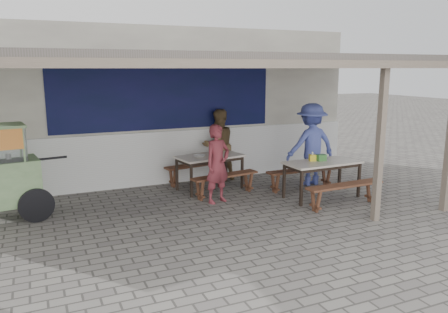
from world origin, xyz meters
TOP-DOWN VIEW (x-y plane):
  - ground at (0.00, 0.00)m, footprint 60.00×60.00m
  - back_wall at (-0.00, 3.58)m, footprint 9.00×1.28m
  - warung_roof at (0.02, 0.90)m, footprint 9.00×4.21m
  - table_left at (0.47, 2.09)m, footprint 1.50×0.98m
  - bench_left_street at (0.57, 1.50)m, footprint 1.52×0.53m
  - bench_left_wall at (0.37, 2.68)m, footprint 1.52×0.53m
  - table_right at (2.31, 0.60)m, footprint 1.56×0.76m
  - bench_right_street at (2.33, -0.10)m, footprint 1.65×0.33m
  - bench_right_wall at (2.29, 1.29)m, footprint 1.65×0.33m
  - patron_street_side at (0.26, 1.16)m, footprint 0.65×0.52m
  - patron_wall_side at (0.95, 2.75)m, footprint 0.90×0.75m
  - patron_right_table at (2.71, 1.58)m, footprint 1.20×0.70m
  - tissue_box at (2.17, 0.75)m, footprint 0.16×0.16m
  - donation_box at (2.33, 0.67)m, footprint 0.19×0.13m
  - condiment_jar at (0.65, 2.17)m, footprint 0.08×0.08m
  - condiment_bowl at (0.19, 2.00)m, footprint 0.28×0.28m

SIDE VIEW (x-z plane):
  - ground at x=0.00m, z-range 0.00..0.00m
  - bench_left_street at x=0.57m, z-range 0.11..0.56m
  - bench_left_wall at x=0.37m, z-range 0.11..0.56m
  - bench_right_street at x=2.33m, z-range 0.12..0.57m
  - bench_right_wall at x=2.29m, z-range 0.12..0.57m
  - table_left at x=0.47m, z-range 0.30..1.05m
  - table_right at x=2.31m, z-range 0.30..1.05m
  - patron_street_side at x=0.26m, z-range 0.00..1.54m
  - condiment_bowl at x=0.19m, z-range 0.75..0.80m
  - condiment_jar at x=0.65m, z-range 0.75..0.84m
  - tissue_box at x=2.17m, z-range 0.75..0.88m
  - donation_box at x=2.33m, z-range 0.75..0.88m
  - patron_wall_side at x=0.95m, z-range 0.00..1.67m
  - patron_right_table at x=2.71m, z-range 0.00..1.83m
  - back_wall at x=0.00m, z-range -0.03..3.47m
  - warung_roof at x=0.02m, z-range 1.31..4.12m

